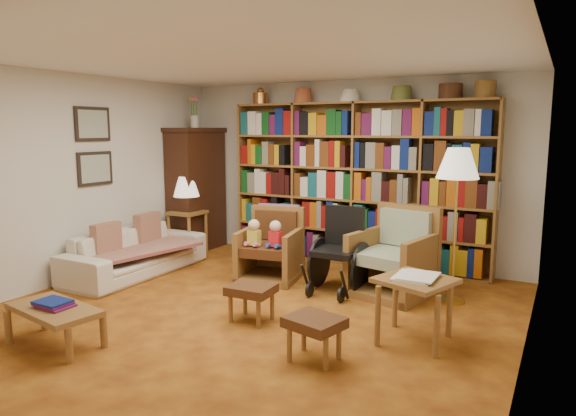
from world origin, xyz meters
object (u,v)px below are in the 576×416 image
Objects in this scene: side_table_lamp at (187,222)px; footstool_a at (251,292)px; sofa at (136,252)px; wheelchair at (340,253)px; floor_lamp at (458,170)px; side_table_papers at (415,288)px; armchair_leather at (273,249)px; armchair_sage at (395,260)px; footstool_b at (314,325)px; coffee_table at (54,312)px.

footstool_a is (2.29, -1.81, -0.20)m from side_table_lamp.
wheelchair is (2.55, 0.62, 0.15)m from sofa.
floor_lamp is (3.87, -0.31, 0.93)m from side_table_lamp.
wheelchair is 2.19× the size of footstool_a.
wheelchair reaches higher than footstool_a.
sofa is at bearing 173.78° from side_table_papers.
armchair_leather reaches higher than sofa.
sofa is 2.63m from wheelchair.
sofa is 1.99× the size of armchair_sage.
side_table_lamp is at bearing 169.09° from wheelchair.
armchair_leather is 2.37m from footstool_b.
floor_lamp is at bearing 43.46° from footstool_a.
armchair_sage is 1.80m from footstool_a.
armchair_leather is 2.73m from coffee_table.
footstool_b is (-0.03, -2.02, -0.08)m from armchair_sage.
side_table_lamp is at bearing 141.65° from footstool_a.
armchair_leather is 1.51m from armchair_sage.
footstool_b is at bearing -51.70° from armchair_leather.
side_table_lamp is 0.73× the size of armchair_leather.
sofa is at bearing 159.52° from footstool_b.
wheelchair is at bearing -4.79° from armchair_leather.
side_table_lamp is 2.92m from footstool_a.
sofa is at bearing -166.23° from wheelchair.
armchair_leather reaches higher than side_table_lamp.
armchair_sage reaches higher than footstool_b.
footstool_a is at bearing -67.85° from armchair_leather.
wheelchair reaches higher than sofa.
side_table_lamp is (-0.10, 1.13, 0.21)m from sofa.
wheelchair is 1.04× the size of coffee_table.
floor_lamp is (0.64, -0.04, 1.05)m from armchair_sage.
armchair_leather is 0.93m from wheelchair.
sofa is 1.77m from armchair_leather.
side_table_papers is 1.54m from footstool_a.
armchair_sage reaches higher than side_table_lamp.
side_table_papers is (3.79, -1.54, -0.01)m from side_table_lamp.
sofa is 1.16m from side_table_lamp.
side_table_papers is 1.64× the size of footstool_a.
floor_lamp reaches higher than side_table_papers.
side_table_lamp is at bearing 175.15° from armchair_sage.
sofa is 2.10× the size of coffee_table.
armchair_leather is 1.79× the size of footstool_b.
armchair_sage is at bearing 22.29° from wheelchair.
footstool_b is (3.19, -2.29, -0.20)m from side_table_lamp.
footstool_b is at bearing -35.65° from side_table_lamp.
sofa is 3.30m from footstool_b.
floor_lamp is at bearing -4.58° from side_table_lamp.
side_table_lamp is at bearing 3.87° from sofa.
side_table_lamp is at bearing 144.35° from footstool_b.
armchair_sage is at bearing 114.14° from side_table_papers.
coffee_table is at bearing -126.51° from armchair_sage.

